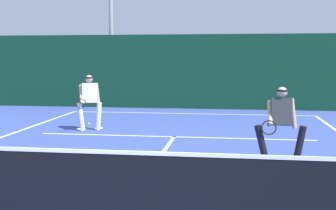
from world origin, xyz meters
name	(u,v)px	position (x,y,z in m)	size (l,w,h in m)	color
court_line_baseline_far	(190,114)	(0.00, 11.38, 0.00)	(9.45, 0.10, 0.01)	white
court_line_service	(174,137)	(0.00, 6.35, 0.00)	(7.70, 0.10, 0.01)	white
court_line_centre	(155,164)	(0.00, 3.20, 0.00)	(0.10, 6.40, 0.01)	white
tennis_net	(114,185)	(0.00, 0.00, 0.50)	(10.36, 0.09, 1.08)	#1E4723
player_near	(281,122)	(2.57, 3.62, 0.88)	(1.07, 0.86, 1.61)	black
player_far	(89,100)	(-2.66, 7.07, 0.92)	(0.77, 0.94, 1.68)	silver
tennis_ball	(245,170)	(1.83, 2.89, 0.03)	(0.07, 0.07, 0.07)	#D1E033
tennis_ball_extra	(89,124)	(-3.04, 8.09, 0.03)	(0.07, 0.07, 0.07)	#D1E033
back_fence_windscreen	(194,72)	(0.00, 13.08, 1.58)	(18.73, 0.12, 3.16)	#0D3623
light_pole	(111,8)	(-3.95, 14.28, 4.44)	(0.55, 0.44, 7.21)	#9EA39E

